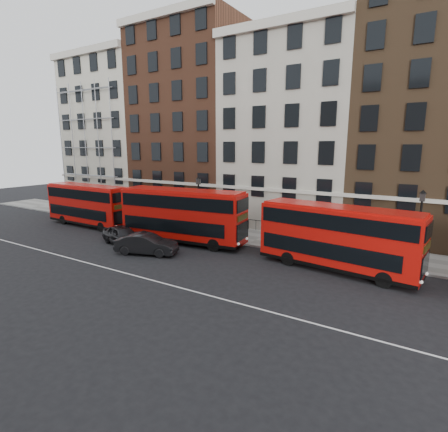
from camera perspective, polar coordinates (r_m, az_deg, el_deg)
The scene contains 13 objects.
ground at distance 23.15m, azimuth -5.55°, elevation -9.54°, with size 120.00×120.00×0.00m, color black.
pavement at distance 31.70m, azimuth 6.01°, elevation -3.60°, with size 80.00×5.00×0.15m, color slate.
kerb at distance 29.54m, azimuth 3.89°, elevation -4.67°, with size 80.00×0.30×0.16m, color gray.
road_centre_line at distance 21.71m, azimuth -8.80°, elevation -11.07°, with size 70.00×0.12×0.01m, color white.
building_terrace at distance 37.58m, azimuth 10.97°, elevation 14.25°, with size 64.00×11.95×22.00m.
bus_a at distance 38.93m, azimuth -21.33°, elevation 1.84°, with size 10.26×2.60×4.30m.
bus_b at distance 30.00m, azimuth -6.80°, elevation 0.24°, with size 11.25×3.90×4.63m.
bus_c at distance 24.35m, azimuth 17.92°, elevation -3.19°, with size 10.65×3.71×4.38m.
car_rear at distance 30.77m, azimuth -16.18°, elevation -3.06°, with size 1.90×4.72×1.61m, color black.
car_front at distance 27.71m, azimuth -12.54°, elevation -4.49°, with size 1.67×4.80×1.58m, color black.
lamp_post_left at distance 32.87m, azimuth -4.18°, elevation 2.33°, with size 0.44×0.44×5.33m.
lamp_post_right at distance 26.31m, azimuth 29.26°, elevation -1.42°, with size 0.44×0.44×5.33m.
iron_railings at distance 33.50m, azimuth 7.67°, elevation -1.80°, with size 6.60×0.06×1.00m, color black, non-canonical shape.
Camera 1 is at (13.18, -17.14, 8.27)m, focal length 28.00 mm.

